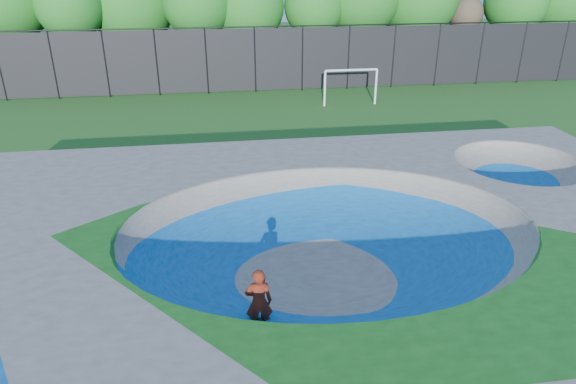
% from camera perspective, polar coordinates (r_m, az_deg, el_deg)
% --- Properties ---
extents(ground, '(120.00, 120.00, 0.00)m').
position_cam_1_polar(ground, '(14.17, 4.31, -8.91)').
color(ground, '#1E5317').
rests_on(ground, ground).
extents(skate_deck, '(22.00, 14.00, 1.50)m').
position_cam_1_polar(skate_deck, '(13.77, 4.40, -6.30)').
color(skate_deck, gray).
rests_on(skate_deck, ground).
extents(skater, '(0.62, 0.41, 1.68)m').
position_cam_1_polar(skater, '(11.67, -3.26, -12.11)').
color(skater, red).
rests_on(skater, ground).
extents(skateboard, '(0.79, 0.25, 0.05)m').
position_cam_1_polar(skateboard, '(12.17, -3.16, -15.19)').
color(skateboard, black).
rests_on(skateboard, ground).
extents(soccer_goal, '(3.15, 0.12, 2.08)m').
position_cam_1_polar(soccer_goal, '(30.25, 7.00, 12.23)').
color(soccer_goal, white).
rests_on(soccer_goal, ground).
extents(fence, '(48.09, 0.09, 4.04)m').
position_cam_1_polar(fence, '(33.12, -3.69, 14.58)').
color(fence, black).
rests_on(fence, ground).
extents(treeline, '(53.92, 7.26, 8.28)m').
position_cam_1_polar(treeline, '(37.85, -4.69, 20.32)').
color(treeline, '#443722').
rests_on(treeline, ground).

